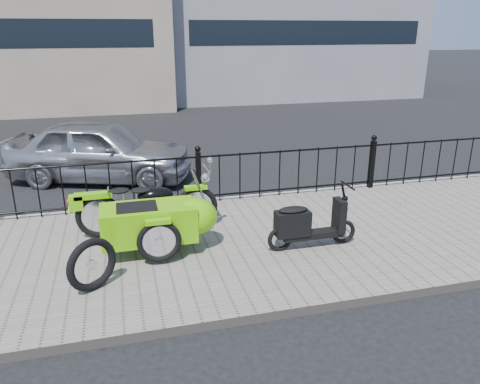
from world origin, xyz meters
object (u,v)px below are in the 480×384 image
object	(u,v)px
spare_tire	(92,265)
motorcycle_sidecar	(161,217)
sedan_car	(100,151)
scooter	(307,225)

from	to	relation	value
spare_tire	motorcycle_sidecar	bearing A→B (deg)	46.06
motorcycle_sidecar	sedan_car	distance (m)	4.08
motorcycle_sidecar	sedan_car	xyz separation A→B (m)	(-0.90, 3.97, 0.07)
scooter	spare_tire	world-z (taller)	scooter
motorcycle_sidecar	scooter	world-z (taller)	motorcycle_sidecar
motorcycle_sidecar	sedan_car	size ratio (longest dim) A/B	0.58
spare_tire	sedan_car	distance (m)	4.94
motorcycle_sidecar	spare_tire	size ratio (longest dim) A/B	3.37
scooter	sedan_car	distance (m)	5.39
motorcycle_sidecar	sedan_car	bearing A→B (deg)	102.83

